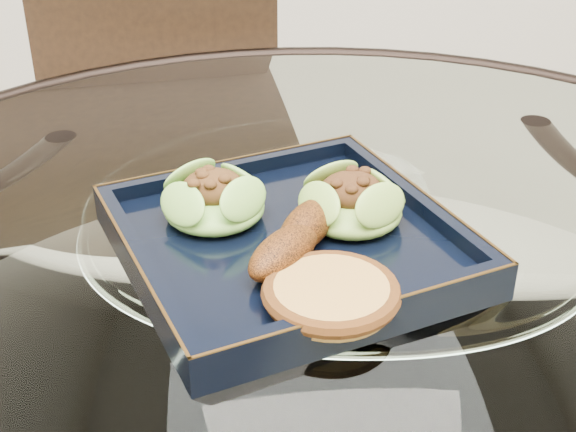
{
  "coord_description": "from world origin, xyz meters",
  "views": [
    {
      "loc": [
        -0.09,
        -0.58,
        1.14
      ],
      "look_at": [
        -0.04,
        -0.0,
        0.8
      ],
      "focal_mm": 50.0,
      "sensor_mm": 36.0,
      "label": 1
    }
  ],
  "objects": [
    {
      "name": "lettuce_wrap_right",
      "position": [
        0.02,
        0.02,
        0.8
      ],
      "size": [
        0.1,
        0.1,
        0.03
      ],
      "primitive_type": "ellipsoid",
      "rotation": [
        0.0,
        0.0,
        0.09
      ],
      "color": "#578B28",
      "rests_on": "navy_plate"
    },
    {
      "name": "lettuce_wrap_left",
      "position": [
        -0.1,
        0.04,
        0.8
      ],
      "size": [
        0.11,
        0.11,
        0.03
      ],
      "primitive_type": "ellipsoid",
      "rotation": [
        0.0,
        0.0,
        0.32
      ],
      "color": "#519B2D",
      "rests_on": "navy_plate"
    },
    {
      "name": "dining_table",
      "position": [
        -0.0,
        -0.0,
        0.6
      ],
      "size": [
        1.13,
        1.13,
        0.77
      ],
      "color": "white",
      "rests_on": "ground"
    },
    {
      "name": "roasted_plantain",
      "position": [
        -0.03,
        -0.01,
        0.8
      ],
      "size": [
        0.12,
        0.17,
        0.03
      ],
      "primitive_type": "ellipsoid",
      "rotation": [
        0.0,
        0.0,
        1.05
      ],
      "color": "#652E0A",
      "rests_on": "navy_plate"
    },
    {
      "name": "dining_chair",
      "position": [
        -0.18,
        0.51,
        0.5
      ],
      "size": [
        0.43,
        0.43,
        0.9
      ],
      "rotation": [
        0.0,
        0.0,
        0.12
      ],
      "color": "black",
      "rests_on": "ground"
    },
    {
      "name": "crumb_patty",
      "position": [
        -0.02,
        -0.1,
        0.79
      ],
      "size": [
        0.1,
        0.1,
        0.02
      ],
      "primitive_type": "cylinder",
      "rotation": [
        0.0,
        0.0,
        -0.16
      ],
      "color": "#BE8E3F",
      "rests_on": "navy_plate"
    },
    {
      "name": "navy_plate",
      "position": [
        -0.04,
        -0.0,
        0.77
      ],
      "size": [
        0.35,
        0.35,
        0.02
      ],
      "primitive_type": "cube",
      "rotation": [
        0.0,
        0.0,
        0.36
      ],
      "color": "black",
      "rests_on": "dining_table"
    }
  ]
}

